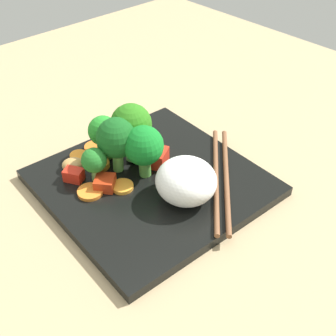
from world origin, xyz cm
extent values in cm
cube|color=tan|center=(0.00, 0.00, -1.00)|extent=(110.00, 110.00, 2.00)
cube|color=black|center=(0.00, 0.00, 0.62)|extent=(26.26, 26.26, 1.25)
ellipsoid|color=white|center=(-5.41, -0.77, 3.83)|extent=(8.31, 8.20, 5.15)
cylinder|color=#71C152|center=(4.26, 1.87, 2.76)|extent=(1.78, 1.68, 3.08)
sphere|color=#16561C|center=(4.29, 1.74, 6.17)|extent=(5.17, 5.17, 5.17)
cylinder|color=#569C43|center=(7.67, 1.47, 2.52)|extent=(2.36, 2.30, 2.59)
sphere|color=#258B28|center=(7.95, 1.25, 5.23)|extent=(3.97, 3.97, 3.97)
cylinder|color=#52973C|center=(1.21, 0.16, 2.60)|extent=(2.15, 2.11, 2.76)
sphere|color=#147624|center=(1.27, -0.03, 5.76)|extent=(5.00, 5.00, 5.00)
cylinder|color=#73B65F|center=(4.61, 5.07, 2.38)|extent=(1.48, 1.68, 2.39)
sphere|color=#247528|center=(4.51, 5.22, 4.39)|extent=(3.16, 3.16, 3.16)
cylinder|color=#6AA852|center=(4.80, -1.25, 2.87)|extent=(3.25, 3.47, 3.62)
sphere|color=#2A7319|center=(5.07, -1.16, 6.53)|extent=(5.35, 5.35, 5.35)
cylinder|color=orange|center=(1.07, 3.75, 1.49)|extent=(3.42, 3.42, 0.48)
cylinder|color=orange|center=(6.30, 3.18, 1.64)|extent=(3.10, 3.10, 0.78)
cylinder|color=orange|center=(10.17, 1.41, 1.46)|extent=(3.98, 3.98, 0.43)
cylinder|color=orange|center=(9.77, 4.34, 1.60)|extent=(3.01, 3.01, 0.71)
cylinder|color=orange|center=(2.96, 7.24, 1.48)|extent=(4.33, 4.33, 0.46)
cube|color=red|center=(6.15, -3.04, 2.04)|extent=(2.83, 2.87, 1.58)
cube|color=red|center=(6.42, 7.25, 2.05)|extent=(2.84, 2.60, 1.60)
cube|color=red|center=(2.04, -2.48, 2.31)|extent=(4.01, 4.01, 2.11)
cube|color=red|center=(2.57, 5.27, 2.01)|extent=(3.39, 3.39, 1.52)
ellipsoid|color=tan|center=(8.30, 6.15, 2.03)|extent=(3.52, 3.65, 1.57)
cylinder|color=brown|center=(-6.47, -6.90, 1.57)|extent=(14.27, 15.18, 0.65)
cylinder|color=brown|center=(-5.53, -6.01, 1.57)|extent=(14.27, 15.18, 0.65)
camera|label=1|loc=(-32.80, 27.36, 36.99)|focal=47.08mm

